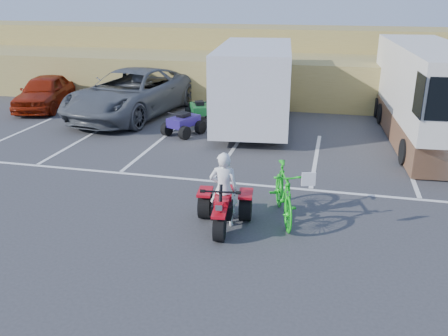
% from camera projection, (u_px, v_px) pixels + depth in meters
% --- Properties ---
extents(ground, '(100.00, 100.00, 0.00)m').
position_uv_depth(ground, '(184.00, 220.00, 10.76)').
color(ground, '#363639').
rests_on(ground, ground).
extents(parking_stripes, '(28.00, 5.16, 0.01)m').
position_uv_depth(parking_stripes, '(253.00, 163.00, 14.28)').
color(parking_stripes, white).
rests_on(parking_stripes, ground).
extents(grass_embankment, '(40.00, 8.50, 3.10)m').
position_uv_depth(grass_embankment, '(275.00, 63.00, 24.39)').
color(grass_embankment, olive).
rests_on(grass_embankment, ground).
extents(red_trike_atv, '(1.40, 1.76, 1.06)m').
position_uv_depth(red_trike_atv, '(223.00, 227.00, 10.40)').
color(red_trike_atv, '#B40A16').
rests_on(red_trike_atv, ground).
extents(rider, '(0.66, 0.47, 1.69)m').
position_uv_depth(rider, '(224.00, 189.00, 10.25)').
color(rider, white).
rests_on(rider, ground).
extents(green_dirt_bike, '(1.15, 2.21, 1.28)m').
position_uv_depth(green_dirt_bike, '(284.00, 193.00, 10.60)').
color(green_dirt_bike, '#14BF19').
rests_on(green_dirt_bike, ground).
extents(grey_pickup, '(4.11, 7.18, 1.89)m').
position_uv_depth(grey_pickup, '(131.00, 93.00, 19.54)').
color(grey_pickup, '#4D5155').
rests_on(grey_pickup, ground).
extents(red_car, '(2.61, 4.55, 1.46)m').
position_uv_depth(red_car, '(45.00, 92.00, 20.88)').
color(red_car, maroon).
rests_on(red_car, ground).
extents(cargo_trailer, '(3.27, 6.72, 3.02)m').
position_uv_depth(cargo_trailer, '(254.00, 83.00, 17.79)').
color(cargo_trailer, silver).
rests_on(cargo_trailer, ground).
extents(rv_motorhome, '(2.82, 8.90, 3.15)m').
position_uv_depth(rv_motorhome, '(424.00, 99.00, 16.40)').
color(rv_motorhome, silver).
rests_on(rv_motorhome, ground).
extents(quad_atv_blue, '(1.46, 1.66, 0.90)m').
position_uv_depth(quad_atv_blue, '(184.00, 134.00, 17.21)').
color(quad_atv_blue, navy).
rests_on(quad_atv_blue, ground).
extents(quad_atv_green, '(1.51, 1.68, 0.90)m').
position_uv_depth(quad_atv_green, '(200.00, 121.00, 19.00)').
color(quad_atv_green, '#135724').
rests_on(quad_atv_green, ground).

